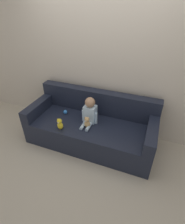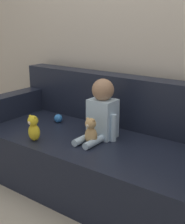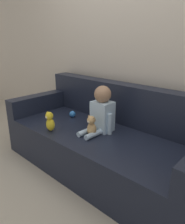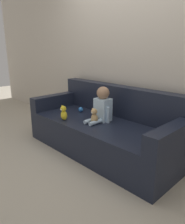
# 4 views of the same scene
# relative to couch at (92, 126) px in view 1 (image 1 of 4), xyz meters

# --- Properties ---
(ground_plane) EXTENTS (12.00, 12.00, 0.00)m
(ground_plane) POSITION_rel_couch_xyz_m (0.00, -0.06, -0.30)
(ground_plane) COLOR #B7AD99
(wall_back) EXTENTS (8.00, 0.05, 2.60)m
(wall_back) POSITION_rel_couch_xyz_m (0.00, 0.48, 1.00)
(wall_back) COLOR beige
(wall_back) RESTS_ON ground_plane
(couch) EXTENTS (2.15, 0.91, 0.85)m
(couch) POSITION_rel_couch_xyz_m (0.00, 0.00, 0.00)
(couch) COLOR black
(couch) RESTS_ON ground_plane
(person_baby) EXTENTS (0.27, 0.37, 0.45)m
(person_baby) POSITION_rel_couch_xyz_m (-0.02, -0.04, 0.33)
(person_baby) COLOR silver
(person_baby) RESTS_ON couch
(teddy_bear_brown) EXTENTS (0.10, 0.09, 0.20)m
(teddy_bear_brown) POSITION_rel_couch_xyz_m (-0.00, -0.20, 0.23)
(teddy_bear_brown) COLOR tan
(teddy_bear_brown) RESTS_ON couch
(plush_toy_side) EXTENTS (0.10, 0.09, 0.20)m
(plush_toy_side) POSITION_rel_couch_xyz_m (-0.38, -0.39, 0.23)
(plush_toy_side) COLOR yellow
(plush_toy_side) RESTS_ON couch
(toy_ball) EXTENTS (0.07, 0.07, 0.07)m
(toy_ball) POSITION_rel_couch_xyz_m (-0.52, 0.02, 0.16)
(toy_ball) COLOR #337FDB
(toy_ball) RESTS_ON couch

